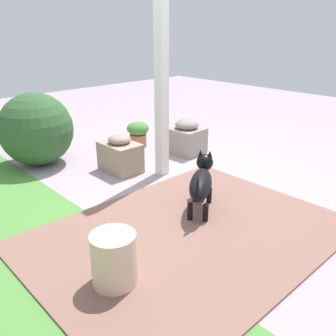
# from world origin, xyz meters

# --- Properties ---
(ground_plane) EXTENTS (12.00, 12.00, 0.00)m
(ground_plane) POSITION_xyz_m (0.00, 0.00, 0.00)
(ground_plane) COLOR #A693A1
(brick_path) EXTENTS (1.80, 2.40, 0.02)m
(brick_path) POSITION_xyz_m (-0.78, 0.62, 0.01)
(brick_path) COLOR #835D50
(brick_path) RESTS_ON ground
(porch_pillar) EXTENTS (0.11, 0.11, 2.37)m
(porch_pillar) POSITION_xyz_m (0.31, -0.10, 1.18)
(porch_pillar) COLOR white
(porch_pillar) RESTS_ON ground
(stone_planter_nearest) EXTENTS (0.42, 0.40, 0.44)m
(stone_planter_nearest) POSITION_xyz_m (0.61, -0.79, 0.20)
(stone_planter_nearest) COLOR gray
(stone_planter_nearest) RESTS_ON ground
(stone_planter_mid) EXTENTS (0.46, 0.33, 0.43)m
(stone_planter_mid) POSITION_xyz_m (0.69, 0.19, 0.19)
(stone_planter_mid) COLOR gray
(stone_planter_mid) RESTS_ON ground
(round_shrub) EXTENTS (0.84, 0.84, 0.84)m
(round_shrub) POSITION_xyz_m (1.52, 0.76, 0.42)
(round_shrub) COLOR #2F562E
(round_shrub) RESTS_ON ground
(terracotta_pot_broad) EXTENTS (0.30, 0.30, 0.34)m
(terracotta_pot_broad) POSITION_xyz_m (1.24, -0.51, 0.19)
(terracotta_pot_broad) COLOR #AE6544
(terracotta_pot_broad) RESTS_ON ground
(dog) EXTENTS (0.51, 0.62, 0.47)m
(dog) POSITION_xyz_m (-0.56, 0.23, 0.27)
(dog) COLOR black
(dog) RESTS_ON ground
(ceramic_urn) EXTENTS (0.29, 0.29, 0.36)m
(ceramic_urn) POSITION_xyz_m (-0.87, 1.38, 0.18)
(ceramic_urn) COLOR beige
(ceramic_urn) RESTS_ON ground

